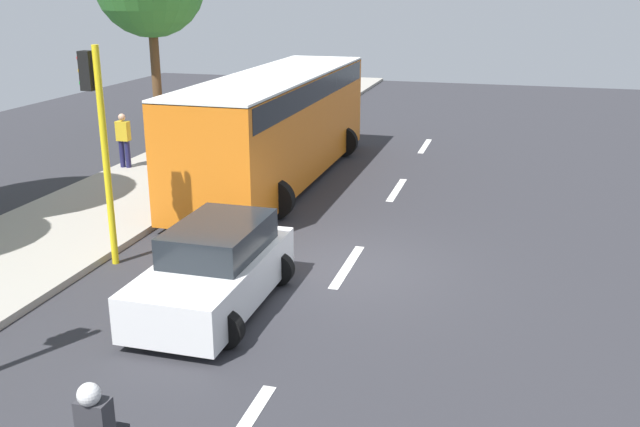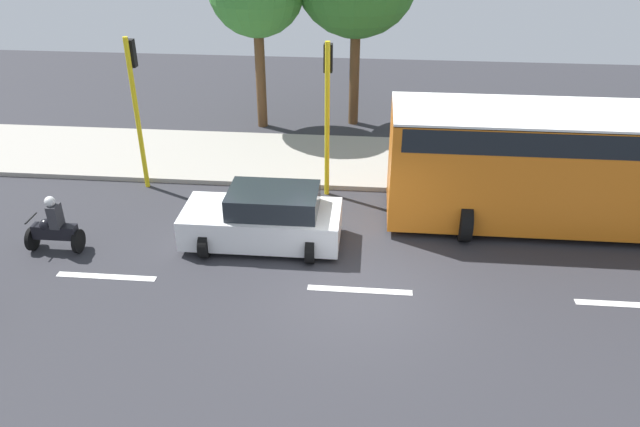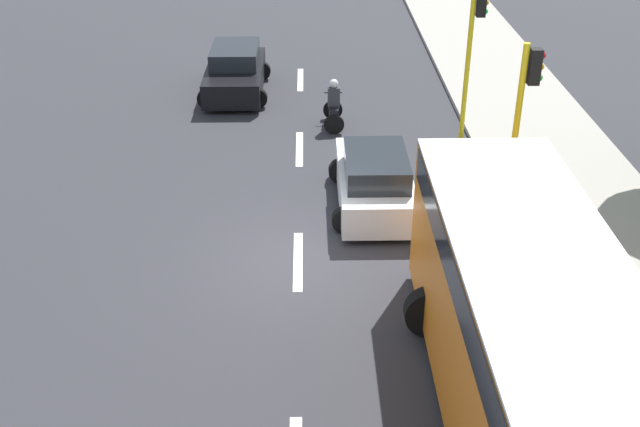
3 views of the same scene
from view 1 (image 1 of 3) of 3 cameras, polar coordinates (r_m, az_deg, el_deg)
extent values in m
cube|color=#2D2D33|center=(14.72, 2.23, -4.50)|extent=(40.00, 60.00, 0.10)
cube|color=#9E998E|center=(17.56, -20.56, -1.47)|extent=(4.00, 60.00, 0.15)
cube|color=white|center=(26.04, 8.50, 5.42)|extent=(0.20, 2.40, 0.01)
cube|color=white|center=(20.27, 6.24, 1.92)|extent=(0.20, 2.40, 0.01)
cube|color=white|center=(14.70, 2.24, -4.30)|extent=(0.20, 2.40, 0.01)
cube|color=white|center=(12.81, -8.61, -5.29)|extent=(1.74, 3.98, 0.80)
cube|color=#1E2328|center=(12.83, -8.17, -1.96)|extent=(1.46, 2.23, 0.56)
cylinder|color=black|center=(11.54, -7.74, -9.28)|extent=(0.64, 0.22, 0.64)
cylinder|color=black|center=(12.18, -14.39, -8.19)|extent=(0.64, 0.22, 0.64)
cylinder|color=black|center=(13.76, -3.43, -4.51)|extent=(0.64, 0.22, 0.64)
cylinder|color=black|center=(14.30, -9.21, -3.83)|extent=(0.64, 0.22, 0.64)
cube|color=orange|center=(20.88, -3.42, 7.10)|extent=(2.50, 11.00, 2.90)
cube|color=black|center=(20.70, -3.47, 10.09)|extent=(2.52, 10.56, 0.60)
cube|color=white|center=(20.65, -3.49, 11.11)|extent=(2.50, 11.00, 0.08)
cylinder|color=black|center=(17.57, -3.69, 1.14)|extent=(1.00, 0.30, 1.00)
cylinder|color=black|center=(18.39, -10.18, 1.67)|extent=(1.00, 0.30, 1.00)
cylinder|color=black|center=(24.11, 1.86, 5.81)|extent=(1.00, 0.30, 1.00)
cylinder|color=black|center=(24.72, -3.12, 6.09)|extent=(1.00, 0.30, 1.00)
cube|color=#333338|center=(8.41, -17.74, -15.92)|extent=(0.36, 0.24, 0.60)
sphere|color=silver|center=(8.17, -18.21, -13.75)|extent=(0.26, 0.26, 0.26)
cylinder|color=#1E1E4C|center=(22.80, -15.30, 4.66)|extent=(0.16, 0.16, 0.85)
cylinder|color=#1E1E4C|center=(22.90, -15.73, 4.68)|extent=(0.16, 0.16, 0.85)
cube|color=gold|center=(22.70, -15.66, 6.45)|extent=(0.40, 0.24, 0.60)
sphere|color=tan|center=(22.63, -15.76, 7.52)|extent=(0.22, 0.22, 0.22)
cylinder|color=yellow|center=(14.82, -16.95, 4.22)|extent=(0.14, 0.14, 4.50)
cube|color=black|center=(14.65, -18.32, 10.92)|extent=(0.24, 0.24, 0.76)
sphere|color=red|center=(14.69, -18.81, 11.83)|extent=(0.16, 0.16, 0.16)
sphere|color=#F2A50C|center=(14.72, -18.71, 10.91)|extent=(0.16, 0.16, 0.16)
sphere|color=green|center=(14.75, -18.62, 9.99)|extent=(0.16, 0.16, 0.16)
cylinder|color=brown|center=(28.68, -13.11, 10.64)|extent=(0.36, 0.36, 4.29)
camera|label=2|loc=(15.96, 51.47, 21.86)|focal=34.37mm
camera|label=3|loc=(27.96, 9.62, 24.92)|focal=43.37mm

